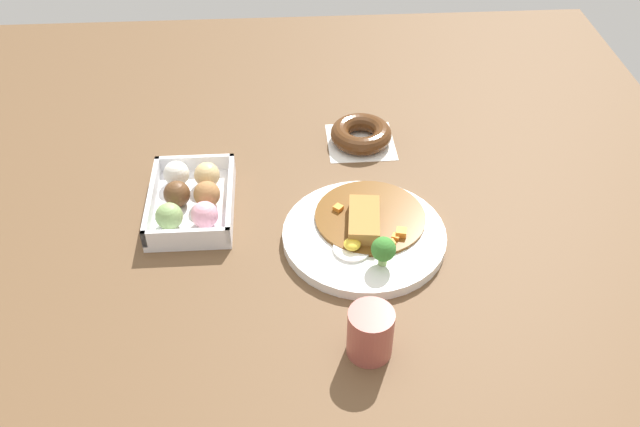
{
  "coord_description": "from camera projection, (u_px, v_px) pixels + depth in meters",
  "views": [
    {
      "loc": [
        -0.86,
        -0.01,
        0.78
      ],
      "look_at": [
        -0.0,
        -0.07,
        0.03
      ],
      "focal_mm": 38.5,
      "sensor_mm": 36.0,
      "label": 1
    }
  ],
  "objects": [
    {
      "name": "ground_plane",
      "position": [
        280.0,
        227.0,
        1.16
      ],
      "size": [
        1.6,
        1.6,
        0.0
      ],
      "primitive_type": "plane",
      "color": "brown"
    },
    {
      "name": "curry_plate",
      "position": [
        365.0,
        233.0,
        1.13
      ],
      "size": [
        0.27,
        0.27,
        0.07
      ],
      "color": "white",
      "rests_on": "ground_plane"
    },
    {
      "name": "donut_box",
      "position": [
        191.0,
        199.0,
        1.18
      ],
      "size": [
        0.21,
        0.14,
        0.06
      ],
      "color": "white",
      "rests_on": "ground_plane"
    },
    {
      "name": "chocolate_ring_donut",
      "position": [
        361.0,
        134.0,
        1.33
      ],
      "size": [
        0.13,
        0.13,
        0.04
      ],
      "color": "white",
      "rests_on": "ground_plane"
    },
    {
      "name": "coffee_mug",
      "position": [
        370.0,
        333.0,
        0.94
      ],
      "size": [
        0.06,
        0.06,
        0.08
      ],
      "primitive_type": "cylinder",
      "color": "#9E4C42",
      "rests_on": "ground_plane"
    }
  ]
}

